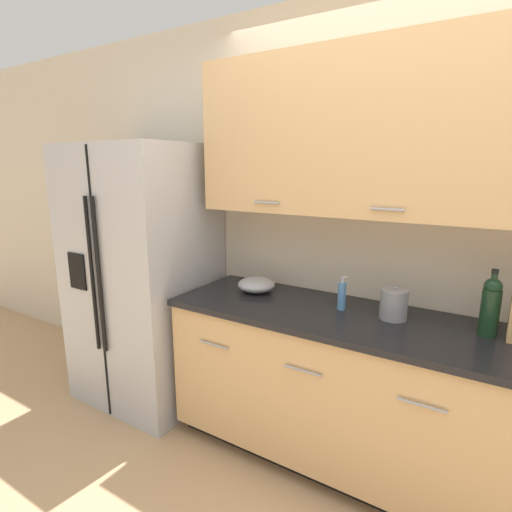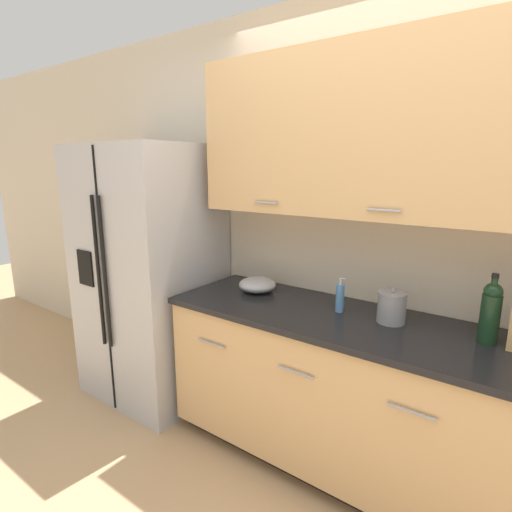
% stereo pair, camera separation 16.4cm
% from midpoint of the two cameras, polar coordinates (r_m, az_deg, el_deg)
% --- Properties ---
extents(wall_back, '(10.00, 0.39, 2.60)m').
position_cam_midpoint_polar(wall_back, '(2.25, 24.34, 6.51)').
color(wall_back, beige).
rests_on(wall_back, ground_plane).
extents(counter_unit, '(2.31, 0.64, 0.90)m').
position_cam_midpoint_polar(counter_unit, '(2.33, 18.18, -19.35)').
color(counter_unit, black).
rests_on(counter_unit, ground_plane).
extents(refrigerator, '(0.91, 0.76, 1.81)m').
position_cam_midpoint_polar(refrigerator, '(2.97, -13.40, -2.52)').
color(refrigerator, '#B2B2B5').
rests_on(refrigerator, ground_plane).
extents(wine_bottle, '(0.08, 0.08, 0.32)m').
position_cam_midpoint_polar(wine_bottle, '(2.09, 32.49, -6.72)').
color(wine_bottle, black).
rests_on(wine_bottle, counter_unit).
extents(soap_dispenser, '(0.05, 0.04, 0.19)m').
position_cam_midpoint_polar(soap_dispenser, '(2.22, 13.99, -5.82)').
color(soap_dispenser, '#4C7FB2').
rests_on(soap_dispenser, counter_unit).
extents(steel_canister, '(0.14, 0.14, 0.17)m').
position_cam_midpoint_polar(steel_canister, '(2.15, 20.91, -6.87)').
color(steel_canister, gray).
rests_on(steel_canister, counter_unit).
extents(mixing_bowl, '(0.23, 0.23, 0.09)m').
position_cam_midpoint_polar(mixing_bowl, '(2.50, 2.08, -4.13)').
color(mixing_bowl, '#A3A3A5').
rests_on(mixing_bowl, counter_unit).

